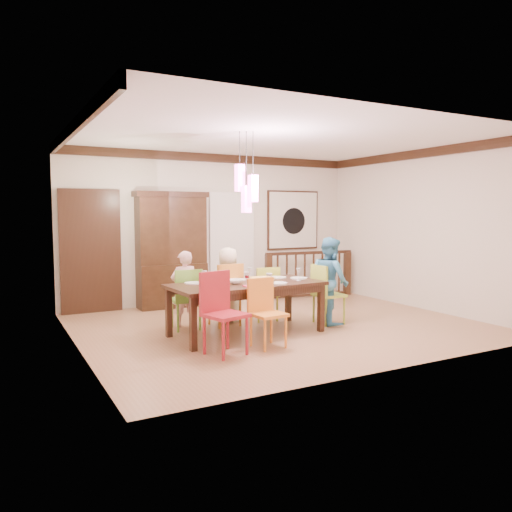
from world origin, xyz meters
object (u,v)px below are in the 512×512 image
balustrade (309,273)px  person_end_right (330,280)px  person_far_mid (228,285)px  china_hutch (171,249)px  person_far_left (184,289)px  chair_end_right (329,290)px  chair_far_left (186,294)px  dining_table (247,288)px

balustrade → person_end_right: size_ratio=1.43×
person_end_right → balustrade: bearing=-18.5°
balustrade → person_far_mid: 2.85m
china_hutch → person_far_left: (-0.36, -1.67, -0.49)m
chair_end_right → person_end_right: person_end_right is taller
chair_end_right → person_end_right: size_ratio=0.68×
chair_far_left → person_far_mid: person_far_mid is taller
balustrade → person_far_mid: bearing=-145.0°
chair_end_right → person_far_left: 2.27m
balustrade → china_hutch: bearing=179.3°
dining_table → chair_end_right: bearing=-2.6°
dining_table → china_hutch: (-0.26, 2.55, 0.41)m
dining_table → china_hutch: bearing=93.0°
dining_table → balustrade: size_ratio=1.15×
person_far_mid → person_far_left: bearing=4.9°
dining_table → chair_far_left: 0.99m
dining_table → person_far_mid: bearing=80.5°
dining_table → chair_far_left: bearing=129.8°
dining_table → china_hutch: china_hutch is taller
dining_table → person_far_left: 1.08m
chair_end_right → person_far_left: (-2.10, 0.87, 0.05)m
chair_end_right → chair_far_left: bearing=73.0°
chair_far_left → person_far_mid: bearing=-167.2°
chair_end_right → person_end_right: (0.01, -0.01, 0.15)m
chair_far_left → person_end_right: 2.28m
chair_far_left → chair_end_right: bearing=165.8°
chair_end_right → china_hutch: size_ratio=0.44×
chair_far_left → person_end_right: size_ratio=0.67×
person_far_left → person_end_right: bearing=159.1°
chair_far_left → person_far_left: bearing=-100.0°
balustrade → chair_far_left: bearing=-149.3°
person_far_mid → balustrade: bearing=-143.3°
chair_end_right → china_hutch: bearing=35.9°
dining_table → person_far_mid: person_far_mid is taller
balustrade → person_end_right: 2.47m
dining_table → person_end_right: person_end_right is taller
chair_far_left → person_far_left: 0.17m
person_far_left → china_hutch: bearing=-100.6°
balustrade → person_far_left: size_ratio=1.68×
china_hutch → person_far_mid: size_ratio=1.77×
chair_far_left → dining_table: bearing=136.9°
china_hutch → person_far_mid: (0.36, -1.71, -0.47)m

